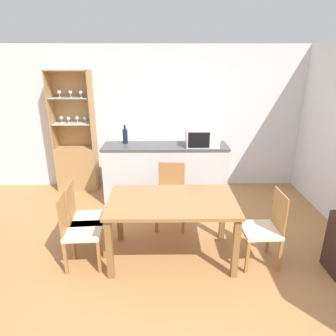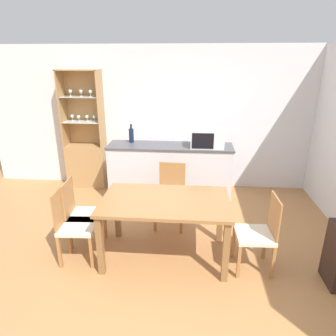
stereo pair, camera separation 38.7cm
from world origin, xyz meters
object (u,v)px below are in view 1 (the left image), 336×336
display_cabinet (77,157)px  dining_chair_side_left_far (85,218)px  dining_table (172,208)px  dining_chair_head_far (171,196)px  dining_chair_side_left_near (79,230)px  microwave (202,137)px  wine_bottle (125,136)px  dining_chair_side_right_near (264,228)px

display_cabinet → dining_chair_side_left_far: 2.08m
dining_table → dining_chair_head_far: size_ratio=1.65×
dining_chair_side_left_near → microwave: 2.43m
dining_table → dining_chair_head_far: bearing=89.7°
dining_table → wine_bottle: (-0.74, 1.75, 0.43)m
wine_bottle → dining_chair_head_far: bearing=-52.7°
dining_chair_side_left_near → microwave: bearing=133.8°
dining_chair_side_left_near → dining_chair_side_right_near: same height
dining_table → microwave: (0.52, 1.58, 0.45)m
display_cabinet → dining_chair_head_far: display_cabinet is taller
dining_chair_side_right_near → wine_bottle: wine_bottle is taller
display_cabinet → dining_chair_head_far: size_ratio=2.36×
display_cabinet → dining_chair_head_far: bearing=-38.2°
dining_chair_side_left_near → wine_bottle: (0.33, 1.88, 0.64)m
display_cabinet → dining_chair_side_left_near: (0.62, -2.24, -0.15)m
dining_chair_side_left_near → dining_chair_side_right_near: (2.14, 0.00, 0.00)m
dining_chair_head_far → dining_chair_side_right_near: 1.40m
dining_chair_side_left_far → dining_table: bearing=78.7°
wine_bottle → dining_chair_side_left_far: bearing=-101.4°
dining_chair_head_far → dining_chair_side_right_near: (1.07, -0.90, 0.00)m
dining_chair_side_left_far → display_cabinet: bearing=-166.8°
dining_chair_head_far → microwave: microwave is taller
dining_chair_side_left_far → dining_chair_side_left_near: size_ratio=1.00×
dining_chair_side_left_far → dining_chair_side_right_near: same height
display_cabinet → microwave: size_ratio=4.07×
dining_chair_side_left_far → microwave: bearing=127.9°
display_cabinet → dining_chair_side_left_near: size_ratio=2.36×
dining_chair_side_left_far → dining_chair_side_right_near: bearing=78.6°
dining_chair_side_left_near → dining_chair_side_right_near: 2.14m
display_cabinet → wine_bottle: 1.13m
dining_chair_head_far → dining_chair_side_left_far: bearing=35.2°
wine_bottle → dining_chair_side_right_near: bearing=-46.1°
dining_chair_side_right_near → wine_bottle: size_ratio=2.92×
dining_chair_head_far → dining_chair_side_left_near: size_ratio=1.00×
dining_table → dining_chair_side_left_far: 1.10m
dining_chair_side_left_near → wine_bottle: 2.02m
dining_chair_head_far → wine_bottle: 1.39m
display_cabinet → dining_chair_side_right_near: display_cabinet is taller
dining_chair_side_left_far → wine_bottle: size_ratio=2.92×
wine_bottle → dining_chair_side_left_near: bearing=-99.8°
display_cabinet → dining_chair_head_far: 2.16m
dining_chair_head_far → dining_chair_side_right_near: bearing=144.1°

